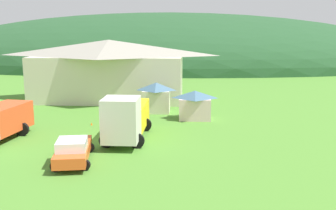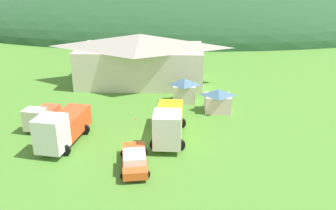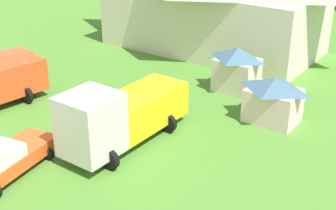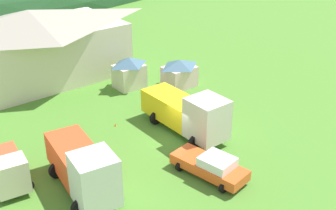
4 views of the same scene
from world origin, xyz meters
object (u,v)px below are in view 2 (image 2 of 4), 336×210
Objects in this scene: light_truck_cream at (41,117)px; service_pickup_orange at (134,159)px; flatbed_truck_yellow at (169,123)px; depot_building at (141,58)px; play_shed_pink at (218,100)px; traffic_cone_near_pickup at (136,120)px; heavy_rig_white at (62,127)px; play_shed_cream at (184,90)px.

service_pickup_orange is (10.91, -7.40, -0.45)m from light_truck_cream.
flatbed_truck_yellow is 6.06m from service_pickup_orange.
depot_building is 5.94× the size of play_shed_pink.
play_shed_pink is 0.57× the size of service_pickup_orange.
service_pickup_orange reaches higher than traffic_cone_near_pickup.
depot_building is 3.99× the size of light_truck_cream.
depot_building reaches higher than light_truck_cream.
heavy_rig_white reaches higher than service_pickup_orange.
service_pickup_orange is (-2.67, -5.35, -0.99)m from flatbed_truck_yellow.
depot_building is at bearing -164.15° from flatbed_truck_yellow.
play_shed_cream is at bearing 127.11° from light_truck_cream.
play_shed_pink is 9.90m from traffic_cone_near_pickup.
service_pickup_orange is at bearing 63.93° from light_truck_cream.
depot_building is 2.50× the size of heavy_rig_white.
traffic_cone_near_pickup is (6.15, 6.13, -1.85)m from heavy_rig_white.
light_truck_cream is (-19.00, -5.47, -0.14)m from play_shed_pink.
play_shed_pink reaches higher than service_pickup_orange.
flatbed_truck_yellow reaches higher than traffic_cone_near_pickup.
depot_building is 14.80m from play_shed_pink.
traffic_cone_near_pickup is at bearing -162.46° from play_shed_pink.
depot_building reaches higher than heavy_rig_white.
light_truck_cream is at bearing -150.96° from play_shed_cream.
flatbed_truck_yellow is at bearing -49.40° from traffic_cone_near_pickup.
flatbed_truck_yellow reaches higher than service_pickup_orange.
depot_building is at bearing 159.26° from light_truck_cream.
play_shed_pink is 15.21m from service_pickup_orange.
depot_building is at bearing 175.74° from service_pickup_orange.
flatbed_truck_yellow reaches higher than play_shed_cream.
flatbed_truck_yellow is (-5.43, -7.51, 0.40)m from play_shed_pink.
flatbed_truck_yellow is 6.28m from traffic_cone_near_pickup.
play_shed_pink is at bearing 128.49° from heavy_rig_white.
play_shed_pink is 17.96m from heavy_rig_white.
service_pickup_orange is (7.39, -3.78, -1.02)m from heavy_rig_white.
depot_building is at bearing 94.02° from traffic_cone_near_pickup.
play_shed_cream reaches higher than light_truck_cream.
light_truck_cream is 9.01× the size of traffic_cone_near_pickup.
depot_building is 2.33× the size of flatbed_truck_yellow.
heavy_rig_white reaches higher than play_shed_cream.
flatbed_truck_yellow reaches higher than play_shed_pink.
play_shed_cream reaches higher than play_shed_pink.
depot_building is at bearing 130.12° from play_shed_cream.
heavy_rig_white reaches higher than flatbed_truck_yellow.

